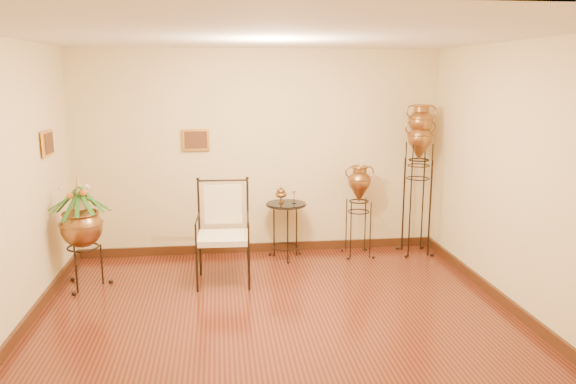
{
  "coord_description": "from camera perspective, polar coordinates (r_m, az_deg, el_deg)",
  "views": [
    {
      "loc": [
        -0.55,
        -5.12,
        2.46
      ],
      "look_at": [
        0.25,
        1.3,
        1.1
      ],
      "focal_mm": 35.0,
      "sensor_mm": 36.0,
      "label": 1
    }
  ],
  "objects": [
    {
      "name": "side_table",
      "position": [
        7.61,
        -0.21,
        -3.83
      ],
      "size": [
        0.66,
        0.66,
        0.97
      ],
      "rotation": [
        0.0,
        0.0,
        0.31
      ],
      "color": "black",
      "rests_on": "ground"
    },
    {
      "name": "amphora_mid",
      "position": [
        7.9,
        13.02,
        0.53
      ],
      "size": [
        0.53,
        0.53,
        1.88
      ],
      "rotation": [
        0.0,
        0.0,
        0.31
      ],
      "color": "black",
      "rests_on": "ground"
    },
    {
      "name": "amphora_short",
      "position": [
        7.73,
        7.18,
        -1.87
      ],
      "size": [
        0.4,
        0.4,
        1.28
      ],
      "rotation": [
        0.0,
        0.0,
        -0.03
      ],
      "color": "black",
      "rests_on": "ground"
    },
    {
      "name": "planter_urn",
      "position": [
        6.91,
        -20.28,
        -2.89
      ],
      "size": [
        0.81,
        0.81,
        1.41
      ],
      "rotation": [
        0.0,
        0.0,
        -0.08
      ],
      "color": "black",
      "rests_on": "ground"
    },
    {
      "name": "armchair",
      "position": [
        6.7,
        -6.61,
        -4.2
      ],
      "size": [
        0.71,
        0.67,
        1.22
      ],
      "rotation": [
        0.0,
        0.0,
        -0.04
      ],
      "color": "black",
      "rests_on": "ground"
    },
    {
      "name": "ground",
      "position": [
        5.71,
        -0.91,
        -13.66
      ],
      "size": [
        5.0,
        5.0,
        0.0
      ],
      "primitive_type": "plane",
      "color": "#5C2915",
      "rests_on": "ground"
    },
    {
      "name": "amphora_tall",
      "position": [
        7.88,
        13.06,
        1.38
      ],
      "size": [
        0.52,
        0.52,
        2.09
      ],
      "rotation": [
        0.0,
        0.0,
        -0.33
      ],
      "color": "black",
      "rests_on": "ground"
    },
    {
      "name": "room_shell",
      "position": [
        5.21,
        -1.04,
        3.84
      ],
      "size": [
        5.02,
        5.02,
        2.81
      ],
      "color": "beige",
      "rests_on": "ground"
    }
  ]
}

